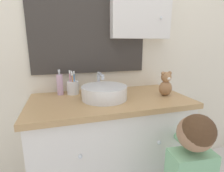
{
  "coord_description": "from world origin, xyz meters",
  "views": [
    {
      "loc": [
        -0.32,
        -0.8,
        1.2
      ],
      "look_at": [
        0.0,
        0.27,
        0.93
      ],
      "focal_mm": 28.0,
      "sensor_mm": 36.0,
      "label": 1
    }
  ],
  "objects": [
    {
      "name": "sink_basin",
      "position": [
        -0.04,
        0.33,
        0.88
      ],
      "size": [
        0.31,
        0.37,
        0.16
      ],
      "color": "white",
      "rests_on": "vanity_counter"
    },
    {
      "name": "vanity_counter",
      "position": [
        0.0,
        0.32,
        0.42
      ],
      "size": [
        1.09,
        0.56,
        0.83
      ],
      "color": "silver",
      "rests_on": "ground_plane"
    },
    {
      "name": "wall_back",
      "position": [
        0.01,
        0.62,
        1.28
      ],
      "size": [
        3.2,
        0.18,
        2.5
      ],
      "color": "beige",
      "rests_on": "ground_plane"
    },
    {
      "name": "teddy_bear",
      "position": [
        0.41,
        0.27,
        0.91
      ],
      "size": [
        0.1,
        0.08,
        0.18
      ],
      "color": "#9E7047",
      "rests_on": "vanity_counter"
    },
    {
      "name": "toothbrush_holder",
      "position": [
        -0.24,
        0.51,
        0.88
      ],
      "size": [
        0.09,
        0.09,
        0.18
      ],
      "color": "silver",
      "rests_on": "vanity_counter"
    },
    {
      "name": "soap_dispenser",
      "position": [
        -0.33,
        0.51,
        0.91
      ],
      "size": [
        0.05,
        0.05,
        0.19
      ],
      "color": "#CCA3BC",
      "rests_on": "vanity_counter"
    }
  ]
}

